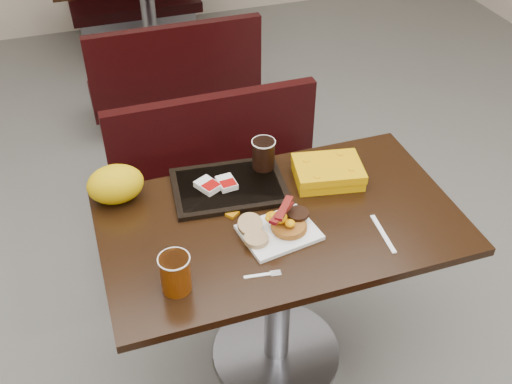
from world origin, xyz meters
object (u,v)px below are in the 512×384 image
object	(u,v)px
platter	(279,232)
coffee_cup_near	(175,274)
fork	(257,276)
hashbrown_sleeve_left	(208,186)
hashbrown_sleeve_right	(227,183)
pancake_stack	(289,226)
tray	(229,187)
table_far	(150,22)
bench_far_s	(171,70)
coffee_cup_far	(263,154)
paper_bag	(115,184)
knife	(383,234)
bench_near_n	(226,186)
clamshell	(328,172)
table_near	(278,294)

from	to	relation	value
platter	coffee_cup_near	world-z (taller)	coffee_cup_near
fork	hashbrown_sleeve_left	bearing A→B (deg)	102.37
fork	hashbrown_sleeve_right	xyz separation A→B (m)	(0.03, 0.43, 0.03)
pancake_stack	tray	xyz separation A→B (m)	(-0.12, 0.28, -0.02)
table_far	hashbrown_sleeve_right	xyz separation A→B (m)	(-0.13, -2.39, 0.40)
table_far	bench_far_s	bearing A→B (deg)	-90.00
coffee_cup_far	paper_bag	xyz separation A→B (m)	(-0.53, 0.00, -0.01)
platter	knife	bearing A→B (deg)	-27.67
bench_near_n	clamshell	xyz separation A→B (m)	(0.24, -0.55, 0.42)
platter	tray	bearing A→B (deg)	98.51
platter	clamshell	distance (m)	0.34
table_far	fork	bearing A→B (deg)	-93.18
bench_near_n	fork	size ratio (longest dim) A/B	8.73
platter	coffee_cup_far	bearing A→B (deg)	70.44
knife	tray	distance (m)	0.56
table_far	table_near	bearing A→B (deg)	-90.00
pancake_stack	table_near	bearing A→B (deg)	93.81
bench_far_s	pancake_stack	size ratio (longest dim) A/B	8.54
bench_near_n	hashbrown_sleeve_left	distance (m)	0.67
table_far	platter	xyz separation A→B (m)	(-0.03, -2.67, 0.38)
bench_far_s	tray	xyz separation A→B (m)	(-0.12, -1.69, 0.40)
tray	coffee_cup_far	distance (m)	0.18
coffee_cup_near	clamshell	bearing A→B (deg)	28.40
table_far	hashbrown_sleeve_right	distance (m)	2.43
bench_far_s	hashbrown_sleeve_left	bearing A→B (deg)	-96.57
clamshell	pancake_stack	bearing A→B (deg)	-126.38
bench_near_n	clamshell	world-z (taller)	clamshell
pancake_stack	bench_far_s	bearing A→B (deg)	90.13
clamshell	table_near	bearing A→B (deg)	-137.20
bench_far_s	coffee_cup_far	distance (m)	1.69
bench_far_s	pancake_stack	bearing A→B (deg)	-89.87
knife	tray	xyz separation A→B (m)	(-0.41, 0.39, 0.01)
knife	paper_bag	xyz separation A→B (m)	(-0.79, 0.45, 0.07)
coffee_cup_far	clamshell	distance (m)	0.24
knife	coffee_cup_far	distance (m)	0.52
coffee_cup_far	bench_far_s	bearing A→B (deg)	91.12
platter	clamshell	bearing A→B (deg)	30.07
table_far	coffee_cup_near	xyz separation A→B (m)	(-0.40, -2.79, 0.44)
bench_far_s	knife	world-z (taller)	knife
table_near	fork	xyz separation A→B (m)	(-0.16, -0.22, 0.38)
table_near	knife	xyz separation A→B (m)	(0.29, -0.18, 0.38)
coffee_cup_near	tray	bearing A→B (deg)	55.34
knife	tray	size ratio (longest dim) A/B	0.46
platter	hashbrown_sleeve_left	xyz separation A→B (m)	(-0.16, 0.28, 0.02)
table_far	hashbrown_sleeve_right	size ratio (longest dim) A/B	15.11
table_near	coffee_cup_near	bearing A→B (deg)	-154.08
clamshell	paper_bag	world-z (taller)	paper_bag
table_near	clamshell	xyz separation A→B (m)	(0.24, 0.15, 0.41)
table_near	coffee_cup_far	world-z (taller)	coffee_cup_far
table_near	hashbrown_sleeve_left	world-z (taller)	hashbrown_sleeve_left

